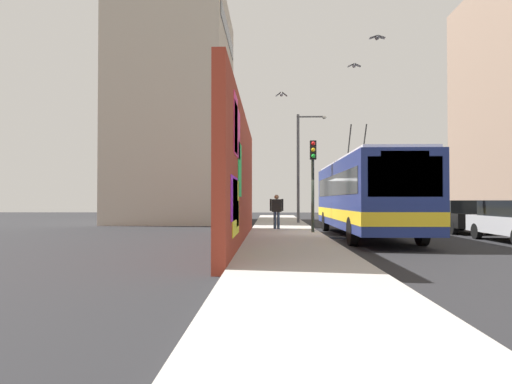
% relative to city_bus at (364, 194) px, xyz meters
% --- Properties ---
extents(ground_plane, '(80.00, 80.00, 0.00)m').
position_rel_city_bus_xyz_m(ground_plane, '(0.56, 1.80, -1.84)').
color(ground_plane, '#232326').
extents(sidewalk_slab, '(48.00, 3.20, 0.15)m').
position_rel_city_bus_xyz_m(sidewalk_slab, '(0.56, 3.40, -1.76)').
color(sidewalk_slab, '#ADA8A0').
rests_on(sidewalk_slab, ground_plane).
extents(graffiti_wall, '(14.17, 0.32, 4.78)m').
position_rel_city_bus_xyz_m(graffiti_wall, '(-3.41, 5.15, 0.55)').
color(graffiti_wall, maroon).
rests_on(graffiti_wall, ground_plane).
extents(building_far_left, '(11.23, 7.60, 16.19)m').
position_rel_city_bus_xyz_m(building_far_left, '(13.75, 11.00, 6.26)').
color(building_far_left, '#B2A899').
rests_on(building_far_left, ground_plane).
extents(city_bus, '(11.99, 2.68, 5.09)m').
position_rel_city_bus_xyz_m(city_bus, '(0.00, 0.00, 0.00)').
color(city_bus, navy).
rests_on(city_bus, ground_plane).
extents(parked_car_black, '(4.71, 1.88, 1.58)m').
position_rel_city_bus_xyz_m(parked_car_black, '(3.07, -5.20, -1.00)').
color(parked_car_black, black).
rests_on(parked_car_black, ground_plane).
extents(pedestrian_midblock, '(0.23, 0.69, 1.72)m').
position_rel_city_bus_xyz_m(pedestrian_midblock, '(3.13, 3.74, -0.67)').
color(pedestrian_midblock, '#2D3F59').
rests_on(pedestrian_midblock, sidewalk_slab).
extents(traffic_light, '(0.49, 0.28, 4.12)m').
position_rel_city_bus_xyz_m(traffic_light, '(0.62, 2.15, 1.09)').
color(traffic_light, '#2D382D').
rests_on(traffic_light, sidewalk_slab).
extents(street_lamp, '(0.44, 1.91, 6.98)m').
position_rel_city_bus_xyz_m(street_lamp, '(9.60, 2.04, 2.32)').
color(street_lamp, '#4C4C51').
rests_on(street_lamp, sidewalk_slab).
extents(flying_pigeons, '(3.96, 3.84, 3.74)m').
position_rel_city_bus_xyz_m(flying_pigeons, '(-1.84, 1.32, 5.79)').
color(flying_pigeons, gray).
extents(curbside_puddle, '(1.29, 1.29, 0.00)m').
position_rel_city_bus_xyz_m(curbside_puddle, '(-0.50, 1.20, -1.84)').
color(curbside_puddle, black).
rests_on(curbside_puddle, ground_plane).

